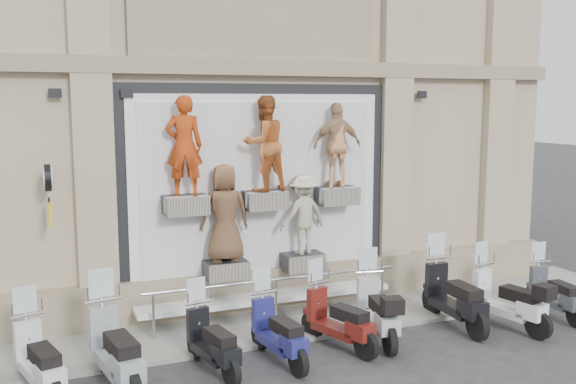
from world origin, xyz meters
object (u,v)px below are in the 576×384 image
Objects in this scene: guard_rail at (276,302)px; scooter_j at (556,283)px; scooter_b at (38,347)px; scooter_e at (278,319)px; scooter_h at (454,284)px; scooter_i at (507,288)px; clock_sign_bracket at (48,186)px; scooter_d at (212,329)px; scooter_f at (338,307)px; scooter_c at (115,335)px; scooter_g at (378,298)px.

guard_rail is 2.97× the size of scooter_j.
scooter_b reaches higher than scooter_e.
scooter_j is at bearing -7.35° from scooter_e.
scooter_e is at bearing -172.29° from scooter_h.
scooter_h reaches higher than scooter_i.
clock_sign_bracket reaches higher than scooter_i.
scooter_f is at bearing -7.95° from scooter_d.
scooter_b is (-0.30, -1.89, -2.06)m from clock_sign_bracket.
scooter_h is at bearing -6.17° from scooter_c.
scooter_g is 1.69m from scooter_h.
scooter_c reaches higher than scooter_i.
scooter_c is (1.05, -0.20, 0.09)m from scooter_b.
scooter_g is at bearing -19.29° from clock_sign_bracket.
scooter_c is 1.08× the size of scooter_g.
guard_rail is at bearing 147.43° from scooter_g.
clock_sign_bracket is at bearing 152.15° from scooter_i.
scooter_h is 1.20× the size of scooter_j.
clock_sign_bracket is 0.57× the size of scooter_e.
scooter_f reaches higher than guard_rail.
scooter_d is 0.90× the size of scooter_i.
guard_rail is at bearing 94.19° from scooter_f.
scooter_j is (2.18, -0.30, -0.14)m from scooter_h.
scooter_i reaches higher than scooter_f.
clock_sign_bracket is 3.67m from scooter_d.
scooter_c is at bearing -164.57° from scooter_g.
scooter_b is at bearing -175.89° from scooter_h.
scooter_i reaches higher than guard_rail.
scooter_c is at bearing 166.94° from scooter_i.
scooter_b is at bearing 165.69° from scooter_i.
clock_sign_bracket is at bearing 168.90° from scooter_h.
scooter_h is at bearing -23.14° from guard_rail.
scooter_g is (4.53, 0.24, -0.06)m from scooter_c.
clock_sign_bracket reaches higher than scooter_j.
scooter_j is (5.84, -0.01, -0.03)m from scooter_e.
guard_rail is 2.66× the size of scooter_i.
scooter_g is at bearing -5.98° from scooter_c.
scooter_d is at bearing -137.01° from guard_rail.
scooter_c is 1.48m from scooter_d.
scooter_d is 5.61m from scooter_i.
scooter_f reaches higher than scooter_j.
scooter_g is (5.28, -1.85, -2.03)m from clock_sign_bracket.
scooter_c reaches higher than scooter_f.
scooter_i is 1.34m from scooter_j.
scooter_d is at bearing -173.72° from scooter_h.
scooter_e is at bearing 166.00° from scooter_i.
scooter_c is 3.73m from scooter_f.
scooter_h is (2.50, 0.14, 0.10)m from scooter_f.
scooter_g is (5.58, 0.04, 0.03)m from scooter_b.
scooter_b is 1.07m from scooter_c.
scooter_h is (3.66, 0.29, 0.11)m from scooter_e.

